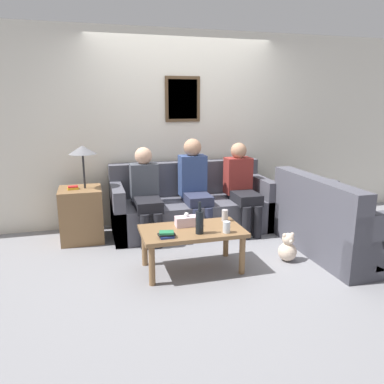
{
  "coord_description": "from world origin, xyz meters",
  "views": [
    {
      "loc": [
        -1.26,
        -4.12,
        1.68
      ],
      "look_at": [
        -0.16,
        -0.12,
        0.67
      ],
      "focal_mm": 35.0,
      "sensor_mm": 36.0,
      "label": 1
    }
  ],
  "objects_px": {
    "couch_main": "(191,207)",
    "couch_side": "(335,226)",
    "teddy_bear": "(288,249)",
    "person_middle": "(195,183)",
    "person_right": "(242,184)",
    "coffee_table": "(192,235)",
    "drinking_glass": "(227,227)",
    "wine_bottle": "(200,222)",
    "person_left": "(146,191)"
  },
  "relations": [
    {
      "from": "couch_main",
      "to": "couch_side",
      "type": "height_order",
      "value": "same"
    },
    {
      "from": "wine_bottle",
      "to": "person_middle",
      "type": "xyz_separation_m",
      "value": [
        0.3,
        1.23,
        0.11
      ]
    },
    {
      "from": "couch_main",
      "to": "person_left",
      "type": "relative_size",
      "value": 1.84
    },
    {
      "from": "couch_side",
      "to": "wine_bottle",
      "type": "distance_m",
      "value": 1.67
    },
    {
      "from": "coffee_table",
      "to": "person_middle",
      "type": "xyz_separation_m",
      "value": [
        0.34,
        1.09,
        0.29
      ]
    },
    {
      "from": "couch_main",
      "to": "wine_bottle",
      "type": "xyz_separation_m",
      "value": [
        -0.28,
        -1.36,
        0.25
      ]
    },
    {
      "from": "couch_main",
      "to": "teddy_bear",
      "type": "relative_size",
      "value": 6.61
    },
    {
      "from": "person_middle",
      "to": "person_right",
      "type": "height_order",
      "value": "person_middle"
    },
    {
      "from": "drinking_glass",
      "to": "person_right",
      "type": "distance_m",
      "value": 1.37
    },
    {
      "from": "drinking_glass",
      "to": "person_middle",
      "type": "height_order",
      "value": "person_middle"
    },
    {
      "from": "person_middle",
      "to": "person_right",
      "type": "bearing_deg",
      "value": -7.22
    },
    {
      "from": "drinking_glass",
      "to": "couch_main",
      "type": "bearing_deg",
      "value": 89.03
    },
    {
      "from": "couch_side",
      "to": "teddy_bear",
      "type": "height_order",
      "value": "couch_side"
    },
    {
      "from": "coffee_table",
      "to": "person_right",
      "type": "height_order",
      "value": "person_right"
    },
    {
      "from": "person_right",
      "to": "wine_bottle",
      "type": "bearing_deg",
      "value": -128.54
    },
    {
      "from": "couch_side",
      "to": "teddy_bear",
      "type": "bearing_deg",
      "value": 97.51
    },
    {
      "from": "drinking_glass",
      "to": "teddy_bear",
      "type": "xyz_separation_m",
      "value": [
        0.75,
        0.12,
        -0.35
      ]
    },
    {
      "from": "coffee_table",
      "to": "drinking_glass",
      "type": "relative_size",
      "value": 9.05
    },
    {
      "from": "drinking_glass",
      "to": "coffee_table",
      "type": "bearing_deg",
      "value": 147.77
    },
    {
      "from": "couch_side",
      "to": "teddy_bear",
      "type": "distance_m",
      "value": 0.66
    },
    {
      "from": "coffee_table",
      "to": "person_middle",
      "type": "distance_m",
      "value": 1.18
    },
    {
      "from": "couch_main",
      "to": "couch_side",
      "type": "xyz_separation_m",
      "value": [
        1.36,
        -1.2,
        0.0
      ]
    },
    {
      "from": "coffee_table",
      "to": "teddy_bear",
      "type": "distance_m",
      "value": 1.07
    },
    {
      "from": "couch_main",
      "to": "teddy_bear",
      "type": "xyz_separation_m",
      "value": [
        0.73,
        -1.29,
        -0.17
      ]
    },
    {
      "from": "couch_side",
      "to": "drinking_glass",
      "type": "distance_m",
      "value": 1.41
    },
    {
      "from": "couch_side",
      "to": "coffee_table",
      "type": "bearing_deg",
      "value": 90.53
    },
    {
      "from": "coffee_table",
      "to": "person_right",
      "type": "distance_m",
      "value": 1.41
    },
    {
      "from": "coffee_table",
      "to": "person_right",
      "type": "relative_size",
      "value": 0.89
    },
    {
      "from": "couch_side",
      "to": "person_left",
      "type": "relative_size",
      "value": 1.36
    },
    {
      "from": "couch_side",
      "to": "drinking_glass",
      "type": "xyz_separation_m",
      "value": [
        -1.39,
        -0.2,
        0.18
      ]
    },
    {
      "from": "wine_bottle",
      "to": "drinking_glass",
      "type": "height_order",
      "value": "wine_bottle"
    },
    {
      "from": "person_left",
      "to": "teddy_bear",
      "type": "relative_size",
      "value": 3.59
    },
    {
      "from": "coffee_table",
      "to": "teddy_bear",
      "type": "bearing_deg",
      "value": -3.73
    },
    {
      "from": "person_right",
      "to": "couch_side",
      "type": "bearing_deg",
      "value": -53.83
    },
    {
      "from": "drinking_glass",
      "to": "teddy_bear",
      "type": "distance_m",
      "value": 0.84
    },
    {
      "from": "coffee_table",
      "to": "person_right",
      "type": "bearing_deg",
      "value": 46.74
    },
    {
      "from": "drinking_glass",
      "to": "couch_side",
      "type": "bearing_deg",
      "value": 8.28
    },
    {
      "from": "couch_side",
      "to": "drinking_glass",
      "type": "relative_size",
      "value": 13.59
    },
    {
      "from": "coffee_table",
      "to": "teddy_bear",
      "type": "xyz_separation_m",
      "value": [
        1.05,
        -0.07,
        -0.24
      ]
    },
    {
      "from": "coffee_table",
      "to": "drinking_glass",
      "type": "xyz_separation_m",
      "value": [
        0.3,
        -0.19,
        0.12
      ]
    },
    {
      "from": "couch_main",
      "to": "coffee_table",
      "type": "relative_size",
      "value": 2.03
    },
    {
      "from": "person_left",
      "to": "person_right",
      "type": "xyz_separation_m",
      "value": [
        1.25,
        -0.02,
        0.01
      ]
    },
    {
      "from": "couch_main",
      "to": "person_middle",
      "type": "height_order",
      "value": "person_middle"
    },
    {
      "from": "couch_main",
      "to": "person_left",
      "type": "distance_m",
      "value": 0.72
    },
    {
      "from": "coffee_table",
      "to": "drinking_glass",
      "type": "height_order",
      "value": "drinking_glass"
    },
    {
      "from": "person_left",
      "to": "coffee_table",
      "type": "bearing_deg",
      "value": -73.79
    },
    {
      "from": "teddy_bear",
      "to": "drinking_glass",
      "type": "bearing_deg",
      "value": -171.06
    },
    {
      "from": "couch_main",
      "to": "person_left",
      "type": "bearing_deg",
      "value": -163.54
    },
    {
      "from": "coffee_table",
      "to": "couch_main",
      "type": "bearing_deg",
      "value": 75.34
    },
    {
      "from": "coffee_table",
      "to": "wine_bottle",
      "type": "relative_size",
      "value": 3.23
    }
  ]
}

